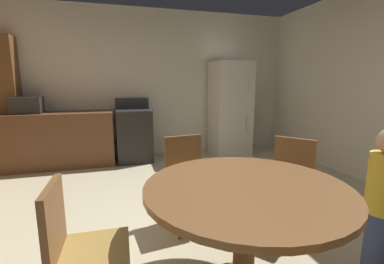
{
  "coord_description": "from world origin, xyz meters",
  "views": [
    {
      "loc": [
        -0.63,
        -2.0,
        1.39
      ],
      "look_at": [
        0.24,
        1.07,
        0.8
      ],
      "focal_mm": 25.2,
      "sensor_mm": 36.0,
      "label": 1
    }
  ],
  "objects_px": {
    "person_child": "(383,201)",
    "microwave": "(27,105)",
    "dining_table": "(246,208)",
    "chair_west": "(79,247)",
    "chair_northeast": "(289,179)",
    "oven_range": "(134,135)",
    "refrigerator": "(230,109)",
    "chair_north": "(187,175)"
  },
  "relations": [
    {
      "from": "dining_table",
      "to": "person_child",
      "type": "xyz_separation_m",
      "value": [
        0.98,
        -0.12,
        -0.03
      ]
    },
    {
      "from": "chair_west",
      "to": "person_child",
      "type": "xyz_separation_m",
      "value": [
        1.97,
        -0.14,
        0.08
      ]
    },
    {
      "from": "chair_northeast",
      "to": "chair_north",
      "type": "bearing_deg",
      "value": -60.93
    },
    {
      "from": "dining_table",
      "to": "chair_north",
      "type": "distance_m",
      "value": 0.99
    },
    {
      "from": "microwave",
      "to": "chair_north",
      "type": "distance_m",
      "value": 3.14
    },
    {
      "from": "oven_range",
      "to": "chair_northeast",
      "type": "xyz_separation_m",
      "value": [
        1.23,
        -2.75,
        0.03
      ]
    },
    {
      "from": "chair_northeast",
      "to": "person_child",
      "type": "xyz_separation_m",
      "value": [
        0.21,
        -0.74,
        0.08
      ]
    },
    {
      "from": "chair_north",
      "to": "person_child",
      "type": "relative_size",
      "value": 0.8
    },
    {
      "from": "dining_table",
      "to": "person_child",
      "type": "bearing_deg",
      "value": -6.82
    },
    {
      "from": "refrigerator",
      "to": "chair_north",
      "type": "height_order",
      "value": "refrigerator"
    },
    {
      "from": "oven_range",
      "to": "chair_north",
      "type": "xyz_separation_m",
      "value": [
        0.34,
        -2.39,
        0.03
      ]
    },
    {
      "from": "dining_table",
      "to": "chair_north",
      "type": "xyz_separation_m",
      "value": [
        -0.12,
        0.98,
        -0.11
      ]
    },
    {
      "from": "chair_north",
      "to": "chair_northeast",
      "type": "bearing_deg",
      "value": 60.93
    },
    {
      "from": "dining_table",
      "to": "chair_northeast",
      "type": "bearing_deg",
      "value": 38.81
    },
    {
      "from": "refrigerator",
      "to": "dining_table",
      "type": "relative_size",
      "value": 1.38
    },
    {
      "from": "oven_range",
      "to": "chair_west",
      "type": "distance_m",
      "value": 3.39
    },
    {
      "from": "oven_range",
      "to": "microwave",
      "type": "bearing_deg",
      "value": -179.87
    },
    {
      "from": "refrigerator",
      "to": "chair_west",
      "type": "distance_m",
      "value": 4.05
    },
    {
      "from": "refrigerator",
      "to": "chair_west",
      "type": "relative_size",
      "value": 2.02
    },
    {
      "from": "oven_range",
      "to": "chair_west",
      "type": "height_order",
      "value": "oven_range"
    },
    {
      "from": "person_child",
      "to": "chair_west",
      "type": "bearing_deg",
      "value": 2.8
    },
    {
      "from": "microwave",
      "to": "person_child",
      "type": "relative_size",
      "value": 0.4
    },
    {
      "from": "chair_north",
      "to": "microwave",
      "type": "bearing_deg",
      "value": -147.19
    },
    {
      "from": "refrigerator",
      "to": "chair_northeast",
      "type": "distance_m",
      "value": 2.78
    },
    {
      "from": "dining_table",
      "to": "chair_west",
      "type": "xyz_separation_m",
      "value": [
        -0.99,
        0.02,
        -0.11
      ]
    },
    {
      "from": "person_child",
      "to": "microwave",
      "type": "bearing_deg",
      "value": -41.65
    },
    {
      "from": "chair_west",
      "to": "microwave",
      "type": "bearing_deg",
      "value": 109.64
    },
    {
      "from": "dining_table",
      "to": "person_child",
      "type": "relative_size",
      "value": 1.17
    },
    {
      "from": "dining_table",
      "to": "chair_north",
      "type": "bearing_deg",
      "value": 96.95
    },
    {
      "from": "chair_northeast",
      "to": "oven_range",
      "type": "bearing_deg",
      "value": -104.63
    },
    {
      "from": "dining_table",
      "to": "microwave",
      "type": "bearing_deg",
      "value": 121.99
    },
    {
      "from": "oven_range",
      "to": "chair_northeast",
      "type": "bearing_deg",
      "value": -65.82
    },
    {
      "from": "chair_northeast",
      "to": "chair_north",
      "type": "xyz_separation_m",
      "value": [
        -0.89,
        0.36,
        0.0
      ]
    },
    {
      "from": "microwave",
      "to": "chair_west",
      "type": "bearing_deg",
      "value": -71.58
    },
    {
      "from": "oven_range",
      "to": "chair_northeast",
      "type": "distance_m",
      "value": 3.01
    },
    {
      "from": "dining_table",
      "to": "chair_northeast",
      "type": "relative_size",
      "value": 1.47
    },
    {
      "from": "refrigerator",
      "to": "chair_west",
      "type": "height_order",
      "value": "refrigerator"
    },
    {
      "from": "refrigerator",
      "to": "chair_north",
      "type": "bearing_deg",
      "value": -122.1
    },
    {
      "from": "oven_range",
      "to": "dining_table",
      "type": "bearing_deg",
      "value": -82.17
    },
    {
      "from": "oven_range",
      "to": "person_child",
      "type": "height_order",
      "value": "oven_range"
    },
    {
      "from": "dining_table",
      "to": "chair_northeast",
      "type": "xyz_separation_m",
      "value": [
        0.77,
        0.62,
        -0.11
      ]
    },
    {
      "from": "microwave",
      "to": "dining_table",
      "type": "bearing_deg",
      "value": -58.01
    }
  ]
}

